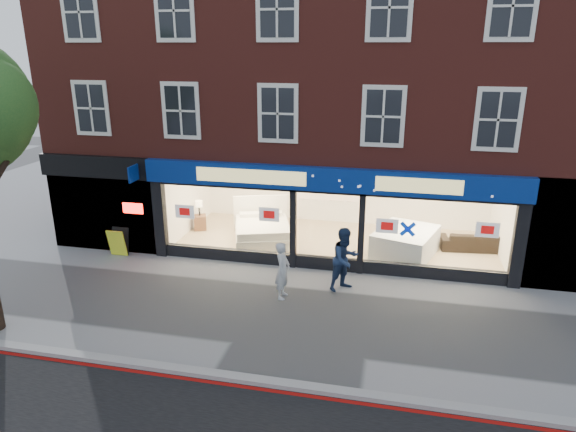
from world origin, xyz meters
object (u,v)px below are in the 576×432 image
(mattress_stack, at_px, (405,242))
(sofa, at_px, (472,241))
(pedestrian_grey, at_px, (283,270))
(pedestrian_blue, at_px, (345,259))
(a_board, at_px, (119,242))
(display_bed, at_px, (262,230))

(mattress_stack, xyz_separation_m, sofa, (2.20, 0.98, -0.13))
(pedestrian_grey, xyz_separation_m, pedestrian_blue, (1.61, 0.87, 0.11))
(mattress_stack, xyz_separation_m, pedestrian_blue, (-1.69, -2.73, 0.40))
(mattress_stack, height_order, pedestrian_grey, pedestrian_grey)
(a_board, bearing_deg, pedestrian_grey, -15.76)
(a_board, bearing_deg, sofa, 14.31)
(mattress_stack, distance_m, pedestrian_grey, 4.89)
(pedestrian_grey, bearing_deg, a_board, 77.00)
(display_bed, relative_size, sofa, 1.37)
(display_bed, relative_size, a_board, 3.02)
(mattress_stack, height_order, pedestrian_blue, pedestrian_blue)
(pedestrian_grey, relative_size, pedestrian_blue, 0.88)
(display_bed, bearing_deg, pedestrian_blue, -61.83)
(display_bed, height_order, pedestrian_grey, pedestrian_grey)
(mattress_stack, relative_size, a_board, 2.77)
(mattress_stack, xyz_separation_m, pedestrian_grey, (-3.30, -3.59, 0.28))
(sofa, bearing_deg, a_board, 7.74)
(mattress_stack, height_order, a_board, mattress_stack)
(sofa, height_order, pedestrian_blue, pedestrian_blue)
(pedestrian_blue, bearing_deg, a_board, 126.05)
(pedestrian_grey, distance_m, pedestrian_blue, 1.84)
(sofa, distance_m, pedestrian_grey, 7.17)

